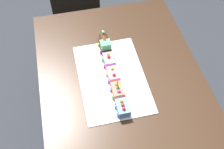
% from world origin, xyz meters
% --- Properties ---
extents(ground_plane, '(8.00, 8.00, 0.00)m').
position_xyz_m(ground_plane, '(0.00, 0.00, 0.00)').
color(ground_plane, '#2D3038').
extents(dining_table, '(1.40, 1.00, 0.74)m').
position_xyz_m(dining_table, '(0.00, 0.00, 0.63)').
color(dining_table, '#382316').
rests_on(dining_table, ground).
extents(chair, '(0.45, 0.45, 0.86)m').
position_xyz_m(chair, '(-1.03, -0.15, 0.47)').
color(chair, black).
rests_on(chair, ground).
extents(cake_board, '(0.60, 0.40, 0.00)m').
position_xyz_m(cake_board, '(-0.04, -0.06, 0.74)').
color(cake_board, silver).
rests_on(cake_board, dining_table).
extents(cake_locomotive, '(0.14, 0.08, 0.12)m').
position_xyz_m(cake_locomotive, '(-0.28, -0.05, 0.79)').
color(cake_locomotive, '#472816').
rests_on(cake_locomotive, cake_board).
extents(cake_car_tanker_lavender, '(0.10, 0.08, 0.07)m').
position_xyz_m(cake_car_tanker_lavender, '(-0.15, -0.05, 0.77)').
color(cake_car_tanker_lavender, '#AD84E0').
rests_on(cake_car_tanker_lavender, cake_board).
extents(cake_car_caboose_bubblegum, '(0.10, 0.08, 0.07)m').
position_xyz_m(cake_car_caboose_bubblegum, '(-0.03, -0.05, 0.77)').
color(cake_car_caboose_bubblegum, pink).
rests_on(cake_car_caboose_bubblegum, cake_board).
extents(cake_car_flatbed_coral, '(0.10, 0.08, 0.07)m').
position_xyz_m(cake_car_flatbed_coral, '(0.08, -0.05, 0.77)').
color(cake_car_flatbed_coral, '#F27260').
rests_on(cake_car_flatbed_coral, cake_board).
extents(cake_car_gondola_sky_blue, '(0.10, 0.08, 0.07)m').
position_xyz_m(cake_car_gondola_sky_blue, '(0.20, -0.05, 0.77)').
color(cake_car_gondola_sky_blue, '#669EEA').
rests_on(cake_car_gondola_sky_blue, cake_board).
extents(birthday_candle, '(0.01, 0.01, 0.06)m').
position_xyz_m(birthday_candle, '(0.08, -0.05, 0.84)').
color(birthday_candle, '#66D872').
rests_on(birthday_candle, cake_car_flatbed_coral).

